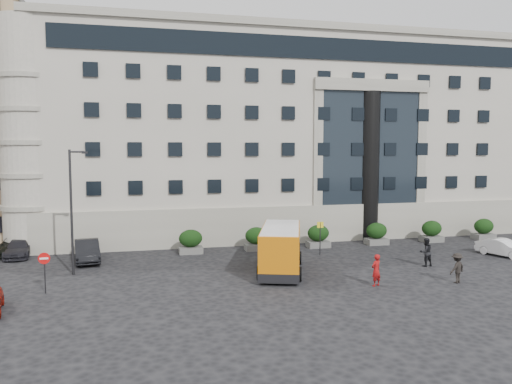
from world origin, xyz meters
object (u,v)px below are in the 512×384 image
bus_stop_sign (320,232)px  pedestrian_b (426,252)px  pedestrian_c (457,268)px  red_truck (73,220)px  pedestrian_a (376,270)px  hedge_a (191,241)px  parked_car_b (87,251)px  hedge_d (377,233)px  hedge_f (484,229)px  parked_car_c (18,249)px  hedge_c (318,236)px  white_taxi (503,248)px  parked_car_d (17,245)px  hedge_e (432,231)px  no_entry_sign (44,264)px  minibus (281,247)px  street_lamp (72,207)px  hedge_b (256,239)px

bus_stop_sign → pedestrian_b: bearing=-41.7°
pedestrian_b → pedestrian_c: size_ratio=1.07×
red_truck → pedestrian_a: 29.56m
hedge_a → parked_car_b: hedge_a is taller
hedge_d → hedge_f: same height
hedge_f → red_truck: (-35.80, 10.59, 0.54)m
hedge_f → pedestrian_a: pedestrian_a is taller
parked_car_b → parked_car_c: bearing=143.6°
hedge_d → pedestrian_b: 7.93m
pedestrian_b → hedge_c: bearing=-63.9°
white_taxi → parked_car_b: bearing=149.8°
pedestrian_b → parked_car_d: bearing=-26.4°
hedge_e → pedestrian_a: 16.16m
no_entry_sign → pedestrian_b: no_entry_sign is taller
minibus → parked_car_b: minibus is taller
hedge_f → pedestrian_b: size_ratio=0.94×
street_lamp → minibus: bearing=-10.1°
pedestrian_c → hedge_a: bearing=-60.8°
minibus → parked_car_c: minibus is taller
red_truck → pedestrian_c: (24.48, -22.77, -0.55)m
red_truck → white_taxi: 36.69m
parked_car_d → pedestrian_c: pedestrian_c is taller
street_lamp → parked_car_d: street_lamp is taller
hedge_b → red_truck: size_ratio=0.32×
hedge_b → white_taxi: size_ratio=0.47×
bus_stop_sign → parked_car_b: bearing=174.1°
hedge_a → hedge_e: bearing=0.0°
hedge_f → pedestrian_a: (-16.37, -11.68, 0.02)m
hedge_a → minibus: 8.82m
hedge_a → hedge_b: size_ratio=1.00×
hedge_a → no_entry_sign: 12.64m
hedge_c → parked_car_d: bearing=172.9°
pedestrian_c → hedge_e: bearing=-137.8°
street_lamp → no_entry_sign: bearing=-104.7°
hedge_c → red_truck: red_truck is taller
pedestrian_a → pedestrian_c: (5.04, -0.50, -0.03)m
minibus → red_truck: size_ratio=1.32×
parked_car_b → pedestrian_c: pedestrian_c is taller
red_truck → parked_car_c: size_ratio=1.33×
hedge_a → hedge_f: size_ratio=1.00×
pedestrian_a → pedestrian_c: pedestrian_a is taller
hedge_d → minibus: 12.69m
hedge_e → street_lamp: 29.34m
hedge_c → parked_car_d: size_ratio=0.36×
bus_stop_sign → parked_car_b: 17.12m
parked_car_b → pedestrian_b: (22.75, -6.89, 0.21)m
street_lamp → parked_car_c: size_ratio=1.87×
red_truck → pedestrian_b: red_truck is taller
hedge_b → bus_stop_sign: bus_stop_sign is taller
bus_stop_sign → hedge_e: bearing=13.9°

